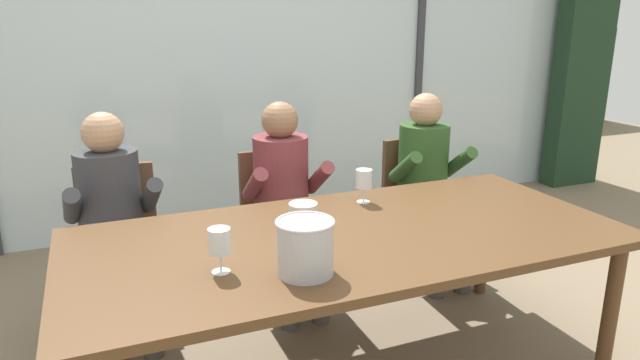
% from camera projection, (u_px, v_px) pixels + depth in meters
% --- Properties ---
extents(ground, '(14.00, 14.00, 0.00)m').
position_uv_depth(ground, '(281.00, 286.00, 3.57)').
color(ground, '#847056').
extents(window_glass_panel, '(7.64, 0.03, 2.60)m').
position_uv_depth(window_glass_panel, '(226.00, 63.00, 4.32)').
color(window_glass_panel, silver).
rests_on(window_glass_panel, ground).
extents(window_mullion_right, '(0.06, 0.06, 2.60)m').
position_uv_depth(window_mullion_right, '(419.00, 57.00, 4.93)').
color(window_mullion_right, '#38383D').
rests_on(window_mullion_right, ground).
extents(hillside_vineyard, '(13.64, 2.40, 1.48)m').
position_uv_depth(hillside_vineyard, '(167.00, 86.00, 7.62)').
color(hillside_vineyard, '#386633').
rests_on(hillside_vineyard, ground).
extents(curtain_heavy_drape, '(0.56, 0.20, 2.60)m').
position_uv_depth(curtain_heavy_drape, '(583.00, 54.00, 5.43)').
color(curtain_heavy_drape, '#1E3823').
rests_on(curtain_heavy_drape, ground).
extents(dining_table, '(2.44, 1.11, 0.72)m').
position_uv_depth(dining_table, '(350.00, 246.00, 2.50)').
color(dining_table, brown).
rests_on(dining_table, ground).
extents(chair_near_curtain, '(0.49, 0.49, 0.86)m').
position_uv_depth(chair_near_curtain, '(118.00, 233.00, 3.08)').
color(chair_near_curtain, brown).
rests_on(chair_near_curtain, ground).
extents(chair_left_of_center, '(0.45, 0.45, 0.86)m').
position_uv_depth(chair_left_of_center, '(279.00, 211.00, 3.43)').
color(chair_left_of_center, brown).
rests_on(chair_left_of_center, ground).
extents(chair_center, '(0.48, 0.48, 0.86)m').
position_uv_depth(chair_center, '(417.00, 194.00, 3.77)').
color(chair_center, brown).
rests_on(chair_center, ground).
extents(person_charcoal_jacket, '(0.48, 0.63, 1.18)m').
position_uv_depth(person_charcoal_jacket, '(113.00, 213.00, 2.88)').
color(person_charcoal_jacket, '#38383D').
rests_on(person_charcoal_jacket, ground).
extents(person_maroon_top, '(0.47, 0.61, 1.18)m').
position_uv_depth(person_maroon_top, '(285.00, 192.00, 3.22)').
color(person_maroon_top, brown).
rests_on(person_maroon_top, ground).
extents(person_olive_shirt, '(0.48, 0.63, 1.18)m').
position_uv_depth(person_olive_shirt, '(428.00, 175.00, 3.58)').
color(person_olive_shirt, '#2D5123').
rests_on(person_olive_shirt, ground).
extents(ice_bucket_primary, '(0.22, 0.22, 0.21)m').
position_uv_depth(ice_bucket_primary, '(305.00, 246.00, 2.06)').
color(ice_bucket_primary, '#B7B7BC').
rests_on(ice_bucket_primary, dining_table).
extents(tasting_bowl, '(0.14, 0.14, 0.05)m').
position_uv_depth(tasting_bowl, '(303.00, 208.00, 2.72)').
color(tasting_bowl, silver).
rests_on(tasting_bowl, dining_table).
extents(wine_glass_by_left_taster, '(0.08, 0.08, 0.17)m').
position_uv_depth(wine_glass_by_left_taster, '(364.00, 180.00, 2.86)').
color(wine_glass_by_left_taster, silver).
rests_on(wine_glass_by_left_taster, dining_table).
extents(wine_glass_near_bucket, '(0.08, 0.08, 0.17)m').
position_uv_depth(wine_glass_near_bucket, '(220.00, 243.00, 2.07)').
color(wine_glass_near_bucket, silver).
rests_on(wine_glass_near_bucket, dining_table).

